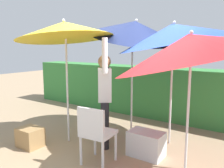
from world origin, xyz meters
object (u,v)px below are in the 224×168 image
(umbrella_rainbow, at_px, (65,30))
(cooler_box, at_px, (146,144))
(person_vendor, at_px, (105,94))
(crate_cardboard, at_px, (30,137))
(umbrella_navy, at_px, (174,34))
(chair_plastic, at_px, (96,132))
(umbrella_orange, at_px, (134,29))
(umbrella_yellow, at_px, (191,48))

(umbrella_rainbow, relative_size, cooler_box, 4.13)
(person_vendor, xyz_separation_m, crate_cardboard, (-1.05, -0.79, -0.77))
(umbrella_navy, relative_size, chair_plastic, 2.64)
(umbrella_orange, relative_size, chair_plastic, 2.84)
(umbrella_yellow, relative_size, cooler_box, 3.94)
(umbrella_rainbow, relative_size, umbrella_navy, 0.97)
(umbrella_rainbow, distance_m, umbrella_orange, 1.33)
(chair_plastic, bearing_deg, crate_cardboard, -173.10)
(person_vendor, bearing_deg, cooler_box, 3.64)
(person_vendor, bearing_deg, umbrella_orange, 84.43)
(umbrella_yellow, xyz_separation_m, umbrella_navy, (-0.53, 0.78, 0.23))
(chair_plastic, height_order, cooler_box, chair_plastic)
(cooler_box, xyz_separation_m, crate_cardboard, (-1.83, -0.84, -0.03))
(umbrella_rainbow, height_order, cooler_box, umbrella_rainbow)
(umbrella_orange, relative_size, person_vendor, 1.35)
(umbrella_rainbow, bearing_deg, umbrella_navy, 30.81)
(umbrella_orange, bearing_deg, crate_cardboard, -124.45)
(umbrella_navy, relative_size, person_vendor, 1.25)
(umbrella_orange, distance_m, cooler_box, 2.15)
(umbrella_rainbow, height_order, umbrella_yellow, umbrella_rainbow)
(umbrella_yellow, distance_m, chair_plastic, 1.76)
(umbrella_yellow, xyz_separation_m, crate_cardboard, (-2.50, -0.73, -1.55))
(chair_plastic, bearing_deg, umbrella_orange, 98.43)
(umbrella_orange, height_order, cooler_box, umbrella_orange)
(umbrella_yellow, height_order, umbrella_navy, umbrella_navy)
(umbrella_yellow, bearing_deg, crate_cardboard, -163.80)
(umbrella_yellow, relative_size, person_vendor, 1.16)
(umbrella_navy, xyz_separation_m, person_vendor, (-0.92, -0.72, -1.02))
(cooler_box, bearing_deg, crate_cardboard, -155.37)
(umbrella_rainbow, bearing_deg, umbrella_yellow, 4.60)
(person_vendor, relative_size, chair_plastic, 2.11)
(umbrella_navy, distance_m, person_vendor, 1.55)
(cooler_box, bearing_deg, person_vendor, -176.36)
(umbrella_orange, height_order, person_vendor, umbrella_orange)
(cooler_box, bearing_deg, chair_plastic, -125.51)
(person_vendor, relative_size, cooler_box, 3.40)
(umbrella_navy, bearing_deg, person_vendor, -142.03)
(umbrella_rainbow, height_order, person_vendor, umbrella_rainbow)
(person_vendor, bearing_deg, crate_cardboard, -142.93)
(chair_plastic, bearing_deg, person_vendor, 115.82)
(umbrella_navy, relative_size, crate_cardboard, 5.68)
(umbrella_rainbow, xyz_separation_m, cooler_box, (1.47, 0.29, -1.82))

